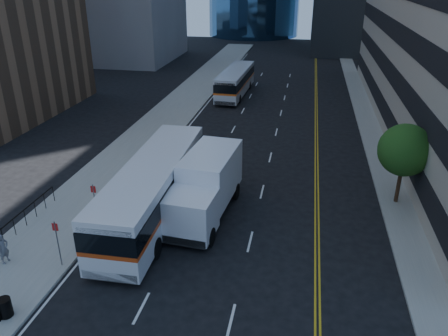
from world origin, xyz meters
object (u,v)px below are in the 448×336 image
Objects in this scene: bus_rear at (235,81)px; trash_can at (5,307)px; street_tree at (405,150)px; box_truck at (206,186)px; pedestrian at (3,249)px; bus_front at (154,188)px.

trash_can is at bearing -93.21° from bus_rear.
street_tree reaches higher than box_truck.
bus_rear reaches higher than pedestrian.
street_tree is 5.96× the size of trash_can.
box_truck is at bearing 57.38° from trash_can.
bus_front is at bearing -88.12° from bus_rear.
bus_rear reaches higher than trash_can.
street_tree is 0.44× the size of bus_rear.
pedestrian is at bearing -134.88° from bus_front.
pedestrian is at bearing 125.43° from trash_can.
bus_rear is 7.27× the size of pedestrian.
bus_front is 3.04m from box_truck.
bus_front is 1.71× the size of box_truck.
box_truck is (-11.50, -3.66, -1.70)m from street_tree.
bus_front is at bearing -32.93° from pedestrian.
street_tree is 0.38× the size of bus_front.
box_truck reaches higher than pedestrian.
pedestrian is (-8.76, -6.64, -0.99)m from box_truck.
trash_can is (-6.39, -9.98, -1.36)m from box_truck.
trash_can is (-17.89, -13.64, -3.06)m from street_tree.
box_truck is at bearing 11.76° from bus_front.
pedestrian is (-5.79, -5.98, -0.94)m from bus_front.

